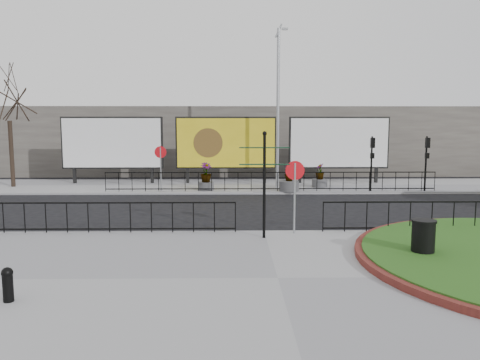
{
  "coord_description": "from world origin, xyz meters",
  "views": [
    {
      "loc": [
        -1.09,
        -15.95,
        3.87
      ],
      "look_at": [
        -0.82,
        0.88,
        1.79
      ],
      "focal_mm": 35.0,
      "sensor_mm": 36.0,
      "label": 1
    }
  ],
  "objects_px": {
    "planter_a": "(206,179)",
    "planter_c": "(320,178)",
    "fingerpost_sign": "(264,174)",
    "litter_bin": "(423,239)",
    "planter_b": "(289,183)",
    "billboard_mid": "(226,143)",
    "lamp_post": "(278,106)",
    "bollard": "(8,283)"
  },
  "relations": [
    {
      "from": "planter_a",
      "to": "planter_c",
      "type": "relative_size",
      "value": 1.12
    },
    {
      "from": "fingerpost_sign",
      "to": "planter_c",
      "type": "height_order",
      "value": "fingerpost_sign"
    },
    {
      "from": "litter_bin",
      "to": "planter_b",
      "type": "height_order",
      "value": "planter_b"
    },
    {
      "from": "fingerpost_sign",
      "to": "litter_bin",
      "type": "height_order",
      "value": "fingerpost_sign"
    },
    {
      "from": "billboard_mid",
      "to": "fingerpost_sign",
      "type": "xyz_separation_m",
      "value": [
        1.43,
        -13.97,
        -0.38
      ]
    },
    {
      "from": "billboard_mid",
      "to": "litter_bin",
      "type": "bearing_deg",
      "value": -71.09
    },
    {
      "from": "lamp_post",
      "to": "planter_b",
      "type": "bearing_deg",
      "value": -72.88
    },
    {
      "from": "planter_c",
      "to": "bollard",
      "type": "bearing_deg",
      "value": -119.37
    },
    {
      "from": "planter_a",
      "to": "bollard",
      "type": "bearing_deg",
      "value": -101.28
    },
    {
      "from": "planter_a",
      "to": "litter_bin",
      "type": "bearing_deg",
      "value": -63.3
    },
    {
      "from": "billboard_mid",
      "to": "bollard",
      "type": "bearing_deg",
      "value": -102.56
    },
    {
      "from": "litter_bin",
      "to": "planter_a",
      "type": "relative_size",
      "value": 0.71
    },
    {
      "from": "bollard",
      "to": "planter_a",
      "type": "relative_size",
      "value": 0.48
    },
    {
      "from": "lamp_post",
      "to": "litter_bin",
      "type": "height_order",
      "value": "lamp_post"
    },
    {
      "from": "billboard_mid",
      "to": "planter_a",
      "type": "xyz_separation_m",
      "value": [
        -1.07,
        -3.12,
        -1.83
      ]
    },
    {
      "from": "lamp_post",
      "to": "planter_a",
      "type": "height_order",
      "value": "lamp_post"
    },
    {
      "from": "planter_b",
      "to": "planter_c",
      "type": "distance_m",
      "value": 2.55
    },
    {
      "from": "billboard_mid",
      "to": "bollard",
      "type": "relative_size",
      "value": 8.35
    },
    {
      "from": "litter_bin",
      "to": "planter_a",
      "type": "bearing_deg",
      "value": 116.7
    },
    {
      "from": "planter_a",
      "to": "planter_c",
      "type": "height_order",
      "value": "planter_a"
    },
    {
      "from": "billboard_mid",
      "to": "fingerpost_sign",
      "type": "height_order",
      "value": "billboard_mid"
    },
    {
      "from": "fingerpost_sign",
      "to": "planter_a",
      "type": "distance_m",
      "value": 11.23
    },
    {
      "from": "planter_c",
      "to": "fingerpost_sign",
      "type": "bearing_deg",
      "value": -108.66
    },
    {
      "from": "lamp_post",
      "to": "fingerpost_sign",
      "type": "relative_size",
      "value": 2.66
    },
    {
      "from": "lamp_post",
      "to": "planter_c",
      "type": "height_order",
      "value": "lamp_post"
    },
    {
      "from": "planter_c",
      "to": "planter_a",
      "type": "bearing_deg",
      "value": -170.05
    },
    {
      "from": "fingerpost_sign",
      "to": "lamp_post",
      "type": "bearing_deg",
      "value": 85.92
    },
    {
      "from": "lamp_post",
      "to": "bollard",
      "type": "xyz_separation_m",
      "value": [
        -7.32,
        -17.41,
        -4.3
      ]
    },
    {
      "from": "lamp_post",
      "to": "fingerpost_sign",
      "type": "distance_m",
      "value": 12.38
    },
    {
      "from": "bollard",
      "to": "billboard_mid",
      "type": "bearing_deg",
      "value": 77.44
    },
    {
      "from": "lamp_post",
      "to": "planter_b",
      "type": "height_order",
      "value": "lamp_post"
    },
    {
      "from": "planter_b",
      "to": "planter_c",
      "type": "relative_size",
      "value": 1.07
    },
    {
      "from": "billboard_mid",
      "to": "bollard",
      "type": "xyz_separation_m",
      "value": [
        -4.32,
        -19.39,
        -2.07
      ]
    },
    {
      "from": "planter_b",
      "to": "planter_c",
      "type": "xyz_separation_m",
      "value": [
        1.98,
        1.6,
        0.03
      ]
    },
    {
      "from": "billboard_mid",
      "to": "fingerpost_sign",
      "type": "distance_m",
      "value": 14.05
    },
    {
      "from": "fingerpost_sign",
      "to": "planter_b",
      "type": "bearing_deg",
      "value": 82.15
    },
    {
      "from": "litter_bin",
      "to": "planter_a",
      "type": "xyz_separation_m",
      "value": [
        -6.72,
        13.35,
        0.1
      ]
    },
    {
      "from": "lamp_post",
      "to": "planter_b",
      "type": "xyz_separation_m",
      "value": [
        0.49,
        -1.6,
        -4.23
      ]
    },
    {
      "from": "bollard",
      "to": "planter_b",
      "type": "bearing_deg",
      "value": 63.7
    },
    {
      "from": "lamp_post",
      "to": "fingerpost_sign",
      "type": "xyz_separation_m",
      "value": [
        -1.58,
        -12.0,
        -2.61
      ]
    },
    {
      "from": "lamp_post",
      "to": "litter_bin",
      "type": "relative_size",
      "value": 8.37
    },
    {
      "from": "fingerpost_sign",
      "to": "planter_a",
      "type": "height_order",
      "value": "fingerpost_sign"
    }
  ]
}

